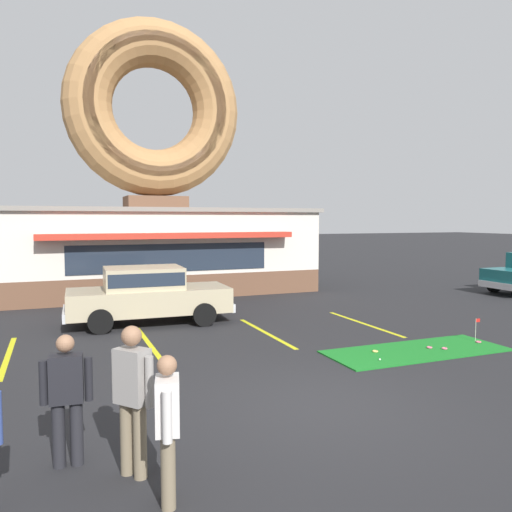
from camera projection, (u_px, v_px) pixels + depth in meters
ground_plane at (320, 406)px, 7.82m from camera, size 160.00×160.00×0.00m
donut_shop_building at (156, 199)px, 20.47m from camera, size 12.30×6.75×10.96m
putting_mat at (417, 351)px, 11.07m from camera, size 4.17×1.55×0.03m
mini_donut_near_left at (478, 342)px, 11.74m from camera, size 0.13×0.13×0.04m
mini_donut_near_right at (429, 347)px, 11.23m from camera, size 0.13×0.13×0.04m
mini_donut_mid_left at (445, 348)px, 11.14m from camera, size 0.13×0.13×0.04m
mini_donut_mid_centre at (375, 351)px, 10.90m from camera, size 0.13×0.13×0.04m
golf_ball at (380, 359)px, 10.26m from camera, size 0.04×0.04×0.04m
putting_flag_pin at (477, 324)px, 11.85m from camera, size 0.13×0.01×0.55m
car_champagne at (147, 293)px, 13.97m from camera, size 4.62×2.10×1.60m
pedestrian_hooded_kid at (133, 393)px, 5.64m from camera, size 0.43×0.48×1.74m
pedestrian_leather_jacket_man at (168, 423)px, 5.10m from camera, size 0.32×0.58×1.56m
pedestrian_clipboard_woman at (67, 394)px, 5.88m from camera, size 0.59×0.27×1.59m
parking_stripe_far_left at (8, 356)px, 10.66m from camera, size 0.12×3.60×0.01m
parking_stripe_left at (149, 343)px, 11.77m from camera, size 0.12×3.60×0.01m
parking_stripe_mid_left at (266, 333)px, 12.89m from camera, size 0.12×3.60×0.01m
parking_stripe_centre at (364, 324)px, 14.01m from camera, size 0.12×3.60×0.01m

